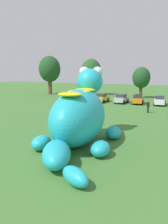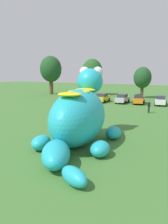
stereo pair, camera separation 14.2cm
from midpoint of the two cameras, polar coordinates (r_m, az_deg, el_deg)
name	(u,v)px [view 2 (the right image)]	position (r m, az deg, el deg)	size (l,w,h in m)	color
ground_plane	(81,143)	(19.05, -0.60, -7.82)	(160.00, 160.00, 0.00)	#427533
giant_inflatable_creature	(79,116)	(18.21, -1.09, -1.09)	(7.64, 12.00, 6.38)	#23B2C6
car_blue	(86,97)	(43.90, 0.59, 3.85)	(2.10, 4.18, 1.72)	#2347B7
car_yellow	(103,98)	(42.97, 4.89, 3.67)	(1.95, 4.10, 1.72)	yellow
car_silver	(122,99)	(42.16, 9.89, 3.42)	(1.98, 4.12, 1.72)	#B7BABF
car_orange	(139,99)	(41.79, 13.93, 3.20)	(2.32, 4.28, 1.72)	orange
car_white	(161,100)	(41.31, 19.14, 2.84)	(2.19, 4.22, 1.72)	white
tree_far_left	(51,69)	(57.69, -8.40, 10.74)	(5.39, 5.39, 9.57)	brown
tree_left	(92,72)	(54.60, 2.18, 10.28)	(4.92, 4.92, 8.74)	brown
tree_mid_left	(142,78)	(50.47, 14.79, 8.45)	(3.81, 3.81, 6.76)	brown
spectator_mid_field	(149,107)	(33.26, 16.37, 1.23)	(0.38, 0.26, 1.71)	black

